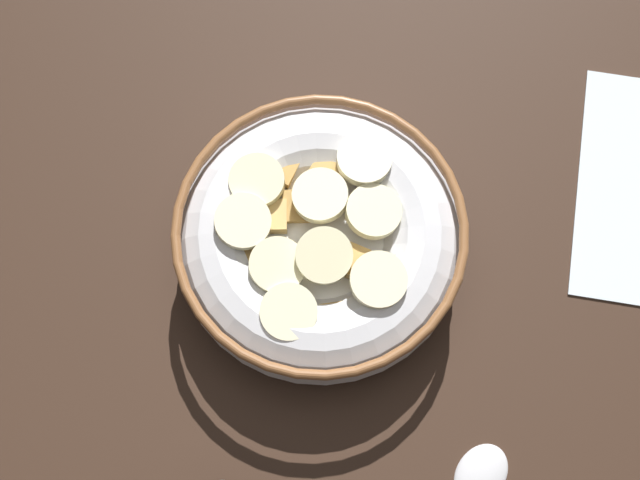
# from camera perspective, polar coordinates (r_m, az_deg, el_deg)

# --- Properties ---
(ground_plane) EXTENTS (1.20, 1.20, 0.02)m
(ground_plane) POSITION_cam_1_polar(r_m,az_deg,el_deg) (0.57, -0.00, -1.16)
(ground_plane) COLOR #332116
(cereal_bowl) EXTENTS (0.18, 0.18, 0.06)m
(cereal_bowl) POSITION_cam_1_polar(r_m,az_deg,el_deg) (0.54, -0.03, -0.04)
(cereal_bowl) COLOR silver
(cereal_bowl) RESTS_ON ground_plane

